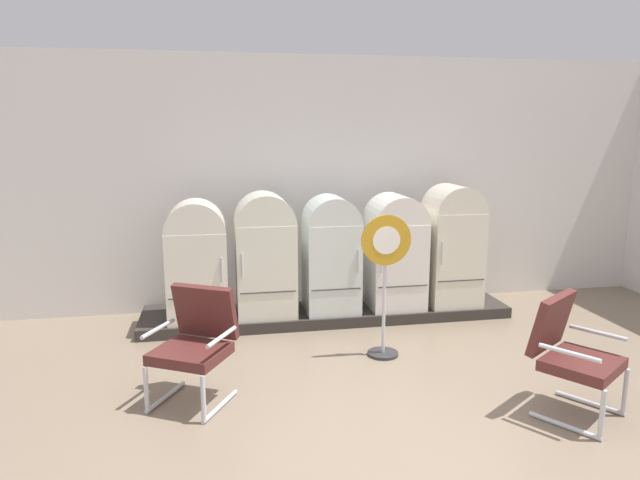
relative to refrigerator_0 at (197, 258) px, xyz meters
name	(u,v)px	position (x,y,z in m)	size (l,w,h in m)	color
ground	(406,452)	(1.55, -2.88, -0.88)	(12.00, 10.00, 0.05)	#83705C
back_wall	(317,182)	(1.55, 0.78, 0.77)	(11.76, 0.12, 3.22)	silver
display_plinth	(327,312)	(1.55, 0.14, -0.79)	(4.49, 0.95, 0.13)	#312C28
refrigerator_0	(197,258)	(0.00, 0.00, 0.00)	(0.68, 0.61, 1.38)	silver
refrigerator_1	(265,251)	(0.79, 0.02, 0.04)	(0.69, 0.66, 1.45)	silver
refrigerator_2	(331,251)	(1.58, 0.01, 0.02)	(0.63, 0.63, 1.40)	silver
refrigerator_3	(395,248)	(2.39, 0.04, 0.01)	(0.66, 0.70, 1.40)	white
refrigerator_4	(452,242)	(3.12, 0.01, 0.07)	(0.65, 0.64, 1.50)	silver
armchair_left	(196,339)	(0.03, -1.79, -0.31)	(0.82, 0.84, 0.98)	silver
armchair_right	(571,350)	(3.04, -2.60, -0.31)	(0.83, 0.85, 0.98)	silver
sign_stand	(385,284)	(1.89, -1.17, -0.09)	(0.51, 0.32, 1.48)	#2D2D30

